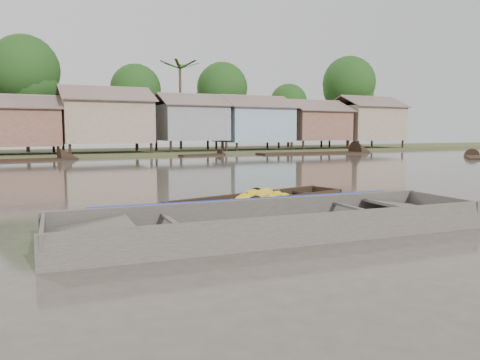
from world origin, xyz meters
name	(u,v)px	position (x,y,z in m)	size (l,w,h in m)	color
ground	(249,229)	(0.00, 0.00, 0.00)	(120.00, 120.00, 0.00)	#494138
riverbank	(107,117)	(3.03, 31.86, 3.07)	(120.00, 12.47, 10.22)	#384723
banana_boat	(259,204)	(1.35, 2.10, 0.12)	(5.18, 2.33, 0.69)	black
viewer_boat	(275,229)	(0.26, -0.56, 0.08)	(8.36, 2.74, 0.66)	#413B37
distant_boats	(202,158)	(8.29, 23.82, -0.05)	(48.86, 15.19, 0.35)	black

